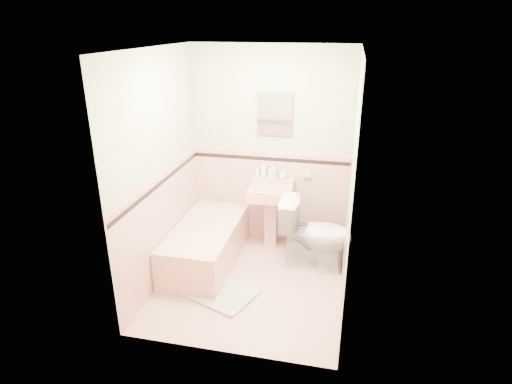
% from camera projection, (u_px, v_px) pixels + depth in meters
% --- Properties ---
extents(floor, '(2.20, 2.20, 0.00)m').
position_uv_depth(floor, '(251.00, 283.00, 4.79)').
color(floor, '#E2A794').
rests_on(floor, ground).
extents(ceiling, '(2.20, 2.20, 0.00)m').
position_uv_depth(ceiling, '(250.00, 48.00, 3.86)').
color(ceiling, white).
rests_on(ceiling, ground).
extents(wall_back, '(2.50, 0.00, 2.50)m').
position_uv_depth(wall_back, '(271.00, 149.00, 5.32)').
color(wall_back, '#F2E2C5').
rests_on(wall_back, ground).
extents(wall_front, '(2.50, 0.00, 2.50)m').
position_uv_depth(wall_front, '(219.00, 225.00, 3.32)').
color(wall_front, '#F2E2C5').
rests_on(wall_front, ground).
extents(wall_left, '(0.00, 2.50, 2.50)m').
position_uv_depth(wall_left, '(159.00, 171.00, 4.52)').
color(wall_left, '#F2E2C5').
rests_on(wall_left, ground).
extents(wall_right, '(0.00, 2.50, 2.50)m').
position_uv_depth(wall_right, '(351.00, 186.00, 4.12)').
color(wall_right, '#F2E2C5').
rests_on(wall_right, ground).
extents(wainscot_back, '(2.00, 0.00, 2.00)m').
position_uv_depth(wainscot_back, '(270.00, 197.00, 5.55)').
color(wainscot_back, '#E4AC99').
rests_on(wainscot_back, ground).
extents(wainscot_front, '(2.00, 0.00, 2.00)m').
position_uv_depth(wainscot_front, '(222.00, 294.00, 3.58)').
color(wainscot_front, '#E4AC99').
rests_on(wainscot_front, ground).
extents(wainscot_left, '(0.00, 2.20, 2.20)m').
position_uv_depth(wainscot_left, '(165.00, 226.00, 4.76)').
color(wainscot_left, '#E4AC99').
rests_on(wainscot_left, ground).
extents(wainscot_right, '(0.00, 2.20, 2.20)m').
position_uv_depth(wainscot_right, '(345.00, 245.00, 4.36)').
color(wainscot_right, '#E4AC99').
rests_on(wainscot_right, ground).
extents(accent_back, '(2.00, 0.00, 2.00)m').
position_uv_depth(accent_back, '(270.00, 159.00, 5.35)').
color(accent_back, black).
rests_on(accent_back, ground).
extents(accent_front, '(2.00, 0.00, 2.00)m').
position_uv_depth(accent_front, '(220.00, 239.00, 3.39)').
color(accent_front, black).
rests_on(accent_front, ground).
extents(accent_left, '(0.00, 2.20, 2.20)m').
position_uv_depth(accent_left, '(162.00, 183.00, 4.57)').
color(accent_left, black).
rests_on(accent_left, ground).
extents(accent_right, '(0.00, 2.20, 2.20)m').
position_uv_depth(accent_right, '(348.00, 198.00, 4.17)').
color(accent_right, black).
rests_on(accent_right, ground).
extents(cap_back, '(2.00, 0.00, 2.00)m').
position_uv_depth(cap_back, '(270.00, 151.00, 5.31)').
color(cap_back, '#E2A99D').
rests_on(cap_back, ground).
extents(cap_front, '(2.00, 0.00, 2.00)m').
position_uv_depth(cap_front, '(219.00, 227.00, 3.35)').
color(cap_front, '#E2A99D').
rests_on(cap_front, ground).
extents(cap_left, '(0.00, 2.20, 2.20)m').
position_uv_depth(cap_left, '(161.00, 174.00, 4.53)').
color(cap_left, '#E2A99D').
rests_on(cap_left, ground).
extents(cap_right, '(0.00, 2.20, 2.20)m').
position_uv_depth(cap_right, '(349.00, 188.00, 4.14)').
color(cap_right, '#E2A99D').
rests_on(cap_right, ground).
extents(bathtub, '(0.70, 1.50, 0.45)m').
position_uv_depth(bathtub, '(206.00, 245.00, 5.13)').
color(bathtub, '#DD9F8B').
rests_on(bathtub, floor).
extents(tub_faucet, '(0.04, 0.12, 0.04)m').
position_uv_depth(tub_faucet, '(223.00, 192.00, 5.63)').
color(tub_faucet, silver).
rests_on(tub_faucet, wall_back).
extents(sink, '(0.53, 0.48, 0.83)m').
position_uv_depth(sink, '(270.00, 218.00, 5.40)').
color(sink, '#DD9F8B').
rests_on(sink, floor).
extents(sink_faucet, '(0.02, 0.02, 0.10)m').
position_uv_depth(sink_faucet, '(273.00, 174.00, 5.33)').
color(sink_faucet, silver).
rests_on(sink_faucet, sink).
extents(medicine_cabinet, '(0.35, 0.04, 0.44)m').
position_uv_depth(medicine_cabinet, '(275.00, 113.00, 5.11)').
color(medicine_cabinet, white).
rests_on(medicine_cabinet, wall_back).
extents(soap_dish, '(0.11, 0.06, 0.04)m').
position_uv_depth(soap_dish, '(307.00, 175.00, 5.30)').
color(soap_dish, '#DD9F8B').
rests_on(soap_dish, wall_back).
extents(soap_bottle_left, '(0.09, 0.09, 0.21)m').
position_uv_depth(soap_bottle_left, '(264.00, 170.00, 5.38)').
color(soap_bottle_left, '#B2B2B2').
rests_on(soap_bottle_left, sink).
extents(soap_bottle_mid, '(0.11, 0.11, 0.20)m').
position_uv_depth(soap_bottle_mid, '(273.00, 171.00, 5.35)').
color(soap_bottle_mid, '#B2B2B2').
rests_on(soap_bottle_mid, sink).
extents(soap_bottle_right, '(0.11, 0.11, 0.13)m').
position_uv_depth(soap_bottle_right, '(283.00, 174.00, 5.34)').
color(soap_bottle_right, '#B2B2B2').
rests_on(soap_bottle_right, sink).
extents(tube, '(0.05, 0.05, 0.12)m').
position_uv_depth(tube, '(257.00, 173.00, 5.41)').
color(tube, white).
rests_on(tube, sink).
extents(toilet, '(0.84, 0.49, 0.84)m').
position_uv_depth(toilet, '(316.00, 234.00, 4.98)').
color(toilet, white).
rests_on(toilet, floor).
extents(bucket, '(0.29, 0.29, 0.28)m').
position_uv_depth(bucket, '(300.00, 240.00, 5.44)').
color(bucket, '#1B2CA2').
rests_on(bucket, floor).
extents(bath_mat, '(0.88, 0.74, 0.03)m').
position_uv_depth(bath_mat, '(218.00, 293.00, 4.58)').
color(bath_mat, '#97A88C').
rests_on(bath_mat, floor).
extents(shoe, '(0.14, 0.08, 0.05)m').
position_uv_depth(shoe, '(217.00, 284.00, 4.67)').
color(shoe, '#BF1E59').
rests_on(shoe, bath_mat).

